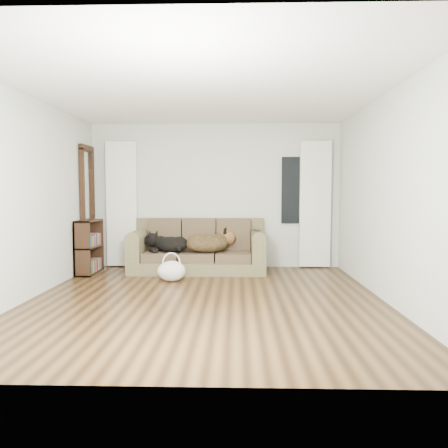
{
  "coord_description": "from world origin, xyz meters",
  "views": [
    {
      "loc": [
        0.39,
        -5.46,
        1.36
      ],
      "look_at": [
        0.19,
        1.6,
        0.85
      ],
      "focal_mm": 35.0,
      "sensor_mm": 36.0,
      "label": 1
    }
  ],
  "objects_px": {
    "sofa": "(198,246)",
    "dog_shepherd": "(209,244)",
    "bookshelf": "(89,244)",
    "dog_black_lab": "(169,244)",
    "tote_bag": "(172,271)"
  },
  "relations": [
    {
      "from": "dog_black_lab",
      "to": "dog_shepherd",
      "type": "bearing_deg",
      "value": 35.16
    },
    {
      "from": "dog_shepherd",
      "to": "bookshelf",
      "type": "height_order",
      "value": "bookshelf"
    },
    {
      "from": "sofa",
      "to": "tote_bag",
      "type": "height_order",
      "value": "sofa"
    },
    {
      "from": "sofa",
      "to": "bookshelf",
      "type": "height_order",
      "value": "bookshelf"
    },
    {
      "from": "sofa",
      "to": "bookshelf",
      "type": "relative_size",
      "value": 2.54
    },
    {
      "from": "sofa",
      "to": "dog_shepherd",
      "type": "bearing_deg",
      "value": -21.69
    },
    {
      "from": "sofa",
      "to": "bookshelf",
      "type": "xyz_separation_m",
      "value": [
        -1.82,
        -0.21,
        0.05
      ]
    },
    {
      "from": "bookshelf",
      "to": "dog_shepherd",
      "type": "bearing_deg",
      "value": 8.77
    },
    {
      "from": "sofa",
      "to": "dog_shepherd",
      "type": "height_order",
      "value": "sofa"
    },
    {
      "from": "sofa",
      "to": "dog_shepherd",
      "type": "relative_size",
      "value": 3.03
    },
    {
      "from": "dog_black_lab",
      "to": "dog_shepherd",
      "type": "xyz_separation_m",
      "value": [
        0.69,
        -0.0,
        0.01
      ]
    },
    {
      "from": "sofa",
      "to": "dog_shepherd",
      "type": "distance_m",
      "value": 0.22
    },
    {
      "from": "dog_shepherd",
      "to": "tote_bag",
      "type": "height_order",
      "value": "dog_shepherd"
    },
    {
      "from": "dog_black_lab",
      "to": "tote_bag",
      "type": "height_order",
      "value": "dog_black_lab"
    },
    {
      "from": "dog_black_lab",
      "to": "bookshelf",
      "type": "xyz_separation_m",
      "value": [
        -1.33,
        -0.13,
        0.02
      ]
    }
  ]
}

